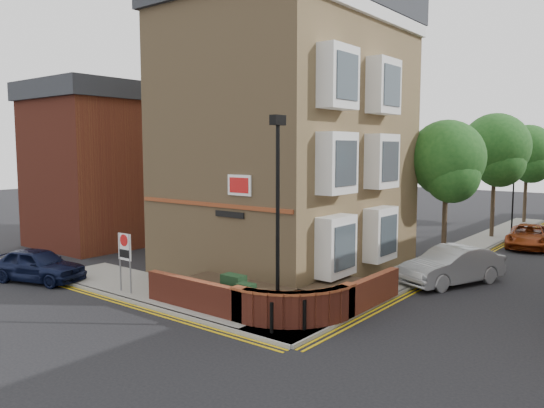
% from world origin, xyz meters
% --- Properties ---
extents(ground, '(120.00, 120.00, 0.00)m').
position_xyz_m(ground, '(0.00, 0.00, 0.00)').
color(ground, black).
rests_on(ground, ground).
extents(pavement_corner, '(13.00, 3.00, 0.12)m').
position_xyz_m(pavement_corner, '(-3.50, 1.50, 0.06)').
color(pavement_corner, gray).
rests_on(pavement_corner, ground).
extents(pavement_main, '(2.00, 32.00, 0.12)m').
position_xyz_m(pavement_main, '(2.00, 16.00, 0.06)').
color(pavement_main, gray).
rests_on(pavement_main, ground).
extents(kerb_side, '(13.00, 0.15, 0.12)m').
position_xyz_m(kerb_side, '(-3.50, 0.00, 0.06)').
color(kerb_side, gray).
rests_on(kerb_side, ground).
extents(kerb_main_near, '(0.15, 32.00, 0.12)m').
position_xyz_m(kerb_main_near, '(3.00, 16.00, 0.06)').
color(kerb_main_near, gray).
rests_on(kerb_main_near, ground).
extents(yellow_lines_side, '(13.00, 0.28, 0.01)m').
position_xyz_m(yellow_lines_side, '(-3.50, -0.25, 0.01)').
color(yellow_lines_side, gold).
rests_on(yellow_lines_side, ground).
extents(yellow_lines_main, '(0.28, 32.00, 0.01)m').
position_xyz_m(yellow_lines_main, '(3.25, 16.00, 0.01)').
color(yellow_lines_main, gold).
rests_on(yellow_lines_main, ground).
extents(corner_building, '(8.95, 10.40, 13.60)m').
position_xyz_m(corner_building, '(-2.84, 8.00, 6.23)').
color(corner_building, '#95774F').
rests_on(corner_building, ground).
extents(garden_wall, '(6.80, 6.00, 1.20)m').
position_xyz_m(garden_wall, '(0.00, 2.50, 0.00)').
color(garden_wall, maroon).
rests_on(garden_wall, ground).
extents(lamppost, '(0.25, 0.50, 6.30)m').
position_xyz_m(lamppost, '(1.60, 1.20, 3.34)').
color(lamppost, black).
rests_on(lamppost, pavement_corner).
extents(utility_cabinet_large, '(0.80, 0.45, 1.20)m').
position_xyz_m(utility_cabinet_large, '(-0.30, 1.30, 0.72)').
color(utility_cabinet_large, black).
rests_on(utility_cabinet_large, pavement_corner).
extents(utility_cabinet_small, '(0.55, 0.40, 1.10)m').
position_xyz_m(utility_cabinet_small, '(0.50, 1.00, 0.67)').
color(utility_cabinet_small, black).
rests_on(utility_cabinet_small, pavement_corner).
extents(bollard_near, '(0.11, 0.11, 0.90)m').
position_xyz_m(bollard_near, '(2.00, 0.40, 0.57)').
color(bollard_near, black).
rests_on(bollard_near, pavement_corner).
extents(bollard_far, '(0.11, 0.11, 0.90)m').
position_xyz_m(bollard_far, '(2.60, 1.20, 0.57)').
color(bollard_far, black).
rests_on(bollard_far, pavement_corner).
extents(zone_sign, '(0.72, 0.07, 2.20)m').
position_xyz_m(zone_sign, '(-5.00, 0.50, 1.64)').
color(zone_sign, slate).
rests_on(zone_sign, pavement_corner).
extents(side_building, '(6.40, 10.40, 9.00)m').
position_xyz_m(side_building, '(-15.00, 8.00, 4.55)').
color(side_building, maroon).
rests_on(side_building, ground).
extents(tree_near, '(3.64, 3.65, 6.70)m').
position_xyz_m(tree_near, '(2.00, 14.05, 4.70)').
color(tree_near, '#382B1E').
rests_on(tree_near, pavement_main).
extents(tree_mid, '(4.03, 4.03, 7.42)m').
position_xyz_m(tree_mid, '(2.00, 22.05, 5.20)').
color(tree_mid, '#382B1E').
rests_on(tree_mid, pavement_main).
extents(tree_far, '(3.81, 3.81, 7.00)m').
position_xyz_m(tree_far, '(2.00, 30.05, 4.91)').
color(tree_far, '#382B1E').
rests_on(tree_far, pavement_main).
extents(traffic_light_assembly, '(0.20, 0.16, 4.20)m').
position_xyz_m(traffic_light_assembly, '(2.40, 25.00, 2.78)').
color(traffic_light_assembly, black).
rests_on(traffic_light_assembly, pavement_main).
extents(navy_hatchback, '(4.38, 2.80, 1.39)m').
position_xyz_m(navy_hatchback, '(-9.51, -0.50, 0.69)').
color(navy_hatchback, black).
rests_on(navy_hatchback, ground).
extents(silver_car_near, '(3.23, 4.85, 1.51)m').
position_xyz_m(silver_car_near, '(3.96, 9.59, 0.76)').
color(silver_car_near, '#929699').
rests_on(silver_car_near, ground).
extents(red_car_main, '(2.71, 4.81, 1.27)m').
position_xyz_m(red_car_main, '(4.51, 20.08, 0.63)').
color(red_car_main, maroon).
rests_on(red_car_main, ground).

